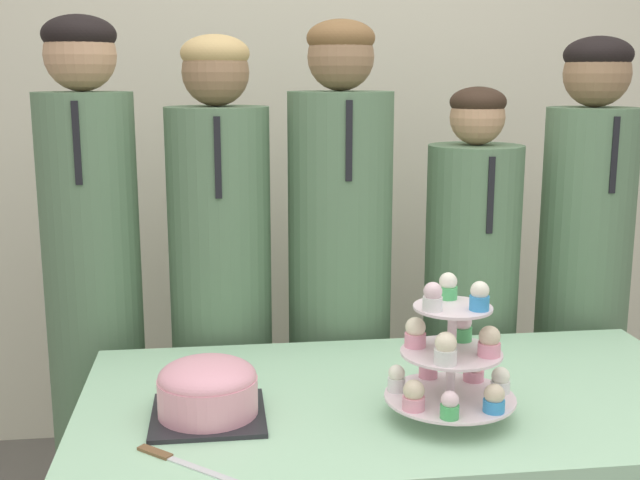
{
  "coord_description": "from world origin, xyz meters",
  "views": [
    {
      "loc": [
        -0.42,
        -1.32,
        1.45
      ],
      "look_at": [
        -0.19,
        0.44,
        1.08
      ],
      "focal_mm": 45.0,
      "sensor_mm": 36.0,
      "label": 1
    }
  ],
  "objects_px": {
    "round_cake": "(208,389)",
    "student_3": "(469,330)",
    "cake_knife": "(173,459)",
    "cupcake_stand": "(452,357)",
    "student_0": "(95,307)",
    "student_2": "(339,305)",
    "student_4": "(582,298)",
    "student_1": "(222,315)"
  },
  "relations": [
    {
      "from": "student_4",
      "to": "student_0",
      "type": "bearing_deg",
      "value": 180.0
    },
    {
      "from": "cupcake_stand",
      "to": "student_0",
      "type": "xyz_separation_m",
      "value": [
        -0.85,
        0.73,
        -0.07
      ]
    },
    {
      "from": "cupcake_stand",
      "to": "student_0",
      "type": "bearing_deg",
      "value": 139.23
    },
    {
      "from": "cupcake_stand",
      "to": "student_4",
      "type": "distance_m",
      "value": 0.98
    },
    {
      "from": "cake_knife",
      "to": "student_2",
      "type": "xyz_separation_m",
      "value": [
        0.46,
        0.85,
        0.05
      ]
    },
    {
      "from": "cake_knife",
      "to": "student_4",
      "type": "relative_size",
      "value": 0.14
    },
    {
      "from": "round_cake",
      "to": "student_3",
      "type": "relative_size",
      "value": 0.17
    },
    {
      "from": "student_0",
      "to": "student_3",
      "type": "height_order",
      "value": "student_0"
    },
    {
      "from": "cake_knife",
      "to": "student_4",
      "type": "distance_m",
      "value": 1.5
    },
    {
      "from": "round_cake",
      "to": "cake_knife",
      "type": "bearing_deg",
      "value": -109.3
    },
    {
      "from": "round_cake",
      "to": "cupcake_stand",
      "type": "relative_size",
      "value": 0.78
    },
    {
      "from": "student_1",
      "to": "student_0",
      "type": "bearing_deg",
      "value": -180.0
    },
    {
      "from": "round_cake",
      "to": "student_2",
      "type": "distance_m",
      "value": 0.77
    },
    {
      "from": "student_0",
      "to": "student_1",
      "type": "bearing_deg",
      "value": 0.0
    },
    {
      "from": "student_3",
      "to": "round_cake",
      "type": "bearing_deg",
      "value": -140.33
    },
    {
      "from": "cake_knife",
      "to": "student_2",
      "type": "relative_size",
      "value": 0.13
    },
    {
      "from": "round_cake",
      "to": "student_3",
      "type": "distance_m",
      "value": 1.04
    },
    {
      "from": "cake_knife",
      "to": "round_cake",
      "type": "bearing_deg",
      "value": 112.2
    },
    {
      "from": "student_1",
      "to": "student_2",
      "type": "xyz_separation_m",
      "value": [
        0.36,
        0.0,
        0.02
      ]
    },
    {
      "from": "cake_knife",
      "to": "student_0",
      "type": "distance_m",
      "value": 0.9
    },
    {
      "from": "cupcake_stand",
      "to": "student_4",
      "type": "bearing_deg",
      "value": 48.84
    },
    {
      "from": "round_cake",
      "to": "cake_knife",
      "type": "distance_m",
      "value": 0.21
    },
    {
      "from": "student_1",
      "to": "student_2",
      "type": "height_order",
      "value": "student_2"
    },
    {
      "from": "cupcake_stand",
      "to": "student_3",
      "type": "xyz_separation_m",
      "value": [
        0.28,
        0.73,
        -0.19
      ]
    },
    {
      "from": "cupcake_stand",
      "to": "student_1",
      "type": "distance_m",
      "value": 0.89
    },
    {
      "from": "cake_knife",
      "to": "student_1",
      "type": "height_order",
      "value": "student_1"
    },
    {
      "from": "student_2",
      "to": "student_3",
      "type": "distance_m",
      "value": 0.42
    },
    {
      "from": "cupcake_stand",
      "to": "cake_knife",
      "type": "bearing_deg",
      "value": -168.48
    },
    {
      "from": "student_1",
      "to": "student_2",
      "type": "distance_m",
      "value": 0.36
    },
    {
      "from": "round_cake",
      "to": "student_4",
      "type": "xyz_separation_m",
      "value": [
        1.16,
        0.66,
        -0.02
      ]
    },
    {
      "from": "student_1",
      "to": "cake_knife",
      "type": "bearing_deg",
      "value": -96.79
    },
    {
      "from": "student_0",
      "to": "student_3",
      "type": "distance_m",
      "value": 1.14
    },
    {
      "from": "student_3",
      "to": "student_4",
      "type": "bearing_deg",
      "value": 0.0
    },
    {
      "from": "student_2",
      "to": "student_3",
      "type": "height_order",
      "value": "student_2"
    },
    {
      "from": "student_4",
      "to": "cupcake_stand",
      "type": "bearing_deg",
      "value": -131.16
    },
    {
      "from": "student_2",
      "to": "student_3",
      "type": "relative_size",
      "value": 1.13
    },
    {
      "from": "student_2",
      "to": "student_0",
      "type": "bearing_deg",
      "value": -180.0
    },
    {
      "from": "round_cake",
      "to": "cupcake_stand",
      "type": "bearing_deg",
      "value": -7.86
    },
    {
      "from": "student_0",
      "to": "student_2",
      "type": "height_order",
      "value": "student_0"
    },
    {
      "from": "round_cake",
      "to": "cake_knife",
      "type": "relative_size",
      "value": 1.16
    },
    {
      "from": "round_cake",
      "to": "student_2",
      "type": "height_order",
      "value": "student_2"
    },
    {
      "from": "round_cake",
      "to": "cake_knife",
      "type": "height_order",
      "value": "round_cake"
    }
  ]
}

